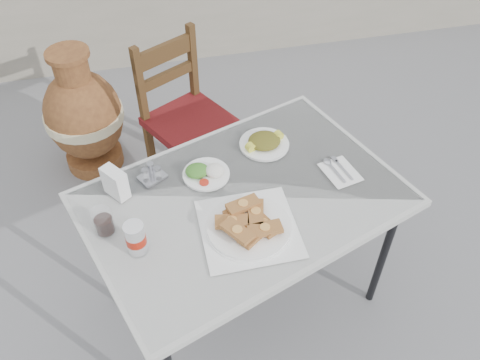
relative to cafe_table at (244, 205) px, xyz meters
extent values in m
plane|color=slate|center=(-0.09, -0.10, -0.71)|extent=(80.00, 80.00, 0.00)
cylinder|color=black|center=(0.63, -0.14, -0.35)|extent=(0.04, 0.04, 0.72)
cylinder|color=black|center=(-0.63, 0.14, -0.35)|extent=(0.04, 0.04, 0.72)
cylinder|color=black|center=(0.40, 0.51, -0.35)|extent=(0.04, 0.04, 0.72)
cube|color=white|center=(0.00, 0.00, 0.03)|extent=(1.46, 1.22, 0.03)
cube|color=white|center=(0.00, 0.00, 0.05)|extent=(1.41, 1.17, 0.01)
cube|color=white|center=(-0.02, -0.17, 0.06)|extent=(0.36, 0.36, 0.00)
cylinder|color=white|center=(-0.02, -0.17, 0.06)|extent=(0.32, 0.32, 0.02)
cylinder|color=white|center=(-0.02, -0.17, 0.06)|extent=(0.33, 0.33, 0.01)
cylinder|color=white|center=(-0.13, 0.15, 0.06)|extent=(0.20, 0.20, 0.01)
ellipsoid|color=white|center=(-0.09, 0.14, 0.08)|extent=(0.08, 0.08, 0.05)
ellipsoid|color=#347320|center=(-0.16, 0.16, 0.08)|extent=(0.10, 0.09, 0.04)
cylinder|color=red|center=(-0.14, 0.10, 0.07)|extent=(0.04, 0.04, 0.01)
cylinder|color=white|center=(0.16, 0.28, 0.06)|extent=(0.22, 0.22, 0.01)
ellipsoid|color=#21721C|center=(0.16, 0.28, 0.08)|extent=(0.15, 0.13, 0.04)
cylinder|color=yellow|center=(0.09, 0.25, 0.08)|extent=(0.05, 0.04, 0.04)
cylinder|color=yellow|center=(0.23, 0.30, 0.08)|extent=(0.05, 0.04, 0.04)
cylinder|color=white|center=(-0.44, -0.17, 0.12)|extent=(0.07, 0.07, 0.13)
cylinder|color=red|center=(-0.44, -0.17, 0.11)|extent=(0.07, 0.07, 0.04)
cylinder|color=#AFAFB6|center=(-0.44, -0.17, 0.18)|extent=(0.07, 0.07, 0.00)
cylinder|color=white|center=(-0.55, -0.05, 0.11)|extent=(0.08, 0.08, 0.11)
cylinder|color=black|center=(-0.55, -0.05, 0.09)|extent=(0.07, 0.07, 0.06)
cube|color=white|center=(-0.49, 0.13, 0.12)|extent=(0.11, 0.12, 0.13)
cube|color=blue|center=(-0.47, 0.15, 0.11)|extent=(0.05, 0.05, 0.07)
cube|color=#AFAFB6|center=(-0.35, 0.19, 0.06)|extent=(0.13, 0.13, 0.01)
cylinder|color=white|center=(-0.37, 0.16, 0.10)|extent=(0.03, 0.03, 0.06)
cylinder|color=white|center=(-0.32, 0.16, 0.10)|extent=(0.03, 0.03, 0.06)
cylinder|color=#AFAFB6|center=(-0.35, 0.21, 0.09)|extent=(0.03, 0.03, 0.05)
cube|color=white|center=(0.43, 0.04, 0.05)|extent=(0.16, 0.19, 0.00)
cube|color=#AFAFB6|center=(0.41, 0.04, 0.06)|extent=(0.04, 0.13, 0.00)
ellipsoid|color=#AFAFB6|center=(0.39, 0.11, 0.06)|extent=(0.03, 0.04, 0.01)
cube|color=#AFAFB6|center=(0.45, 0.05, 0.06)|extent=(0.04, 0.13, 0.00)
cube|color=#AFAFB6|center=(0.43, 0.12, 0.06)|extent=(0.03, 0.04, 0.00)
cube|color=#3E2911|center=(-0.17, 0.64, -0.49)|extent=(0.05, 0.05, 0.44)
cube|color=#3E2911|center=(0.14, 0.81, -0.49)|extent=(0.05, 0.05, 0.44)
cube|color=#3E2911|center=(-0.34, 0.95, -0.49)|extent=(0.05, 0.05, 0.44)
cube|color=#3E2911|center=(-0.03, 1.12, -0.49)|extent=(0.05, 0.05, 0.44)
cube|color=maroon|center=(-0.10, 0.88, -0.24)|extent=(0.56, 0.56, 0.05)
cube|color=#3E2911|center=(-0.34, 0.95, -0.02)|extent=(0.05, 0.05, 0.49)
cube|color=#3E2911|center=(-0.03, 1.12, -0.02)|extent=(0.05, 0.05, 0.49)
cube|color=#3E2911|center=(-0.19, 1.03, 0.13)|extent=(0.36, 0.22, 0.10)
cube|color=#3E2911|center=(-0.19, 1.03, -0.02)|extent=(0.36, 0.22, 0.06)
cylinder|color=brown|center=(-0.70, 1.19, -0.66)|extent=(0.35, 0.35, 0.09)
ellipsoid|color=brown|center=(-0.70, 1.19, -0.32)|extent=(0.46, 0.46, 0.57)
cylinder|color=beige|center=(-0.70, 1.19, -0.32)|extent=(0.47, 0.47, 0.07)
cylinder|color=brown|center=(-0.70, 1.19, -0.01)|extent=(0.20, 0.20, 0.17)
cylinder|color=brown|center=(-0.70, 1.19, 0.09)|extent=(0.24, 0.24, 0.03)
camera|label=1|loc=(-0.33, -1.35, 1.55)|focal=38.00mm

